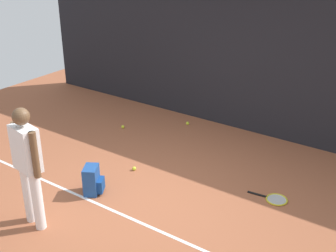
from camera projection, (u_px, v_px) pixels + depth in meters
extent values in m
plane|color=#9E5638|center=(153.00, 195.00, 6.65)|extent=(12.00, 12.00, 0.00)
cube|color=black|center=(246.00, 60.00, 8.32)|extent=(10.00, 0.10, 2.83)
cube|color=white|center=(125.00, 216.00, 6.17)|extent=(9.00, 0.05, 0.00)
cylinder|color=white|center=(28.00, 194.00, 5.92)|extent=(0.14, 0.14, 0.85)
cylinder|color=white|center=(38.00, 201.00, 5.76)|extent=(0.14, 0.14, 0.85)
cube|color=white|center=(26.00, 149.00, 5.54)|extent=(0.43, 0.28, 0.60)
sphere|color=brown|center=(21.00, 116.00, 5.36)|extent=(0.22, 0.22, 0.22)
cylinder|color=brown|center=(17.00, 144.00, 5.69)|extent=(0.09, 0.09, 0.62)
cylinder|color=brown|center=(35.00, 155.00, 5.41)|extent=(0.09, 0.09, 0.62)
cylinder|color=black|center=(257.00, 194.00, 6.65)|extent=(0.30, 0.06, 0.03)
torus|color=gold|center=(277.00, 200.00, 6.52)|extent=(0.36, 0.36, 0.02)
cylinder|color=#B2B2B2|center=(277.00, 200.00, 6.52)|extent=(0.30, 0.30, 0.00)
cube|color=#1E478C|center=(91.00, 180.00, 6.63)|extent=(0.32, 0.36, 0.44)
cube|color=navy|center=(101.00, 185.00, 6.66)|extent=(0.18, 0.23, 0.20)
sphere|color=#CCE033|center=(123.00, 127.00, 8.87)|extent=(0.07, 0.07, 0.07)
sphere|color=#CCE033|center=(134.00, 169.00, 7.33)|extent=(0.07, 0.07, 0.07)
sphere|color=#CCE033|center=(188.00, 123.00, 9.03)|extent=(0.07, 0.07, 0.07)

